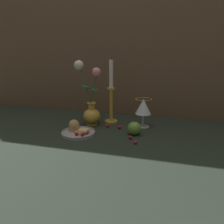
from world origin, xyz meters
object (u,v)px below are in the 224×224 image
(wine_glass, at_px, (143,108))
(candlestick, at_px, (111,98))
(apple_beside_vase, at_px, (134,128))
(vase, at_px, (91,106))
(plate_with_pastries, at_px, (77,130))

(wine_glass, distance_m, candlestick, 0.19)
(candlestick, bearing_deg, apple_beside_vase, -44.78)
(vase, height_order, plate_with_pastries, vase)
(wine_glass, height_order, candlestick, candlestick)
(plate_with_pastries, height_order, candlestick, candlestick)
(wine_glass, bearing_deg, plate_with_pastries, -146.53)
(candlestick, bearing_deg, wine_glass, -8.33)
(wine_glass, relative_size, apple_beside_vase, 1.99)
(plate_with_pastries, bearing_deg, apple_beside_vase, 13.19)
(wine_glass, xyz_separation_m, candlestick, (-0.19, 0.03, 0.04))
(vase, distance_m, candlestick, 0.13)
(vase, height_order, wine_glass, vase)
(plate_with_pastries, relative_size, candlestick, 0.46)
(vase, distance_m, wine_glass, 0.29)
(apple_beside_vase, bearing_deg, plate_with_pastries, -166.81)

